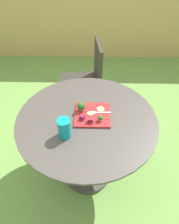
% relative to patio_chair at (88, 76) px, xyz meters
% --- Properties ---
extents(ground_plane, '(12.00, 12.00, 0.00)m').
position_rel_patio_chair_xyz_m(ground_plane, '(0.02, -0.87, -0.53)').
color(ground_plane, '#669342').
extents(bamboo_fence, '(8.00, 0.08, 1.60)m').
position_rel_patio_chair_xyz_m(bamboo_fence, '(0.02, 1.50, 0.28)').
color(bamboo_fence, tan).
rests_on(bamboo_fence, ground_plane).
extents(patio_table, '(0.99, 0.99, 0.75)m').
position_rel_patio_chair_xyz_m(patio_table, '(0.02, -0.87, -0.02)').
color(patio_table, '#423D38').
rests_on(patio_table, ground_plane).
extents(patio_chair, '(0.49, 0.49, 0.90)m').
position_rel_patio_chair_xyz_m(patio_chair, '(0.00, 0.00, 0.00)').
color(patio_chair, '#332D28').
rests_on(patio_chair, ground_plane).
extents(salad_plate, '(0.25, 0.25, 0.01)m').
position_rel_patio_chair_xyz_m(salad_plate, '(0.06, -0.85, 0.23)').
color(salad_plate, maroon).
rests_on(salad_plate, patio_table).
extents(drinking_glass, '(0.08, 0.08, 0.14)m').
position_rel_patio_chair_xyz_m(drinking_glass, '(-0.12, -1.04, 0.29)').
color(drinking_glass, '#0F8C93').
rests_on(drinking_glass, patio_table).
extents(fork, '(0.15, 0.03, 0.00)m').
position_rel_patio_chair_xyz_m(fork, '(0.09, -0.84, 0.24)').
color(fork, silver).
rests_on(fork, salad_plate).
extents(broccoli_floret_0, '(0.06, 0.06, 0.07)m').
position_rel_patio_chair_xyz_m(broccoli_floret_0, '(-0.02, -0.82, 0.28)').
color(broccoli_floret_0, '#99B770').
rests_on(broccoli_floret_0, salad_plate).
extents(broccoli_floret_1, '(0.04, 0.04, 0.05)m').
position_rel_patio_chair_xyz_m(broccoli_floret_1, '(0.11, -0.92, 0.27)').
color(broccoli_floret_1, '#99B770').
rests_on(broccoli_floret_1, salad_plate).
extents(cucumber_slice_0, '(0.05, 0.05, 0.01)m').
position_rel_patio_chair_xyz_m(cucumber_slice_0, '(0.11, -0.80, 0.24)').
color(cucumber_slice_0, '#8EB766').
rests_on(cucumber_slice_0, salad_plate).
extents(cucumber_slice_1, '(0.04, 0.04, 0.01)m').
position_rel_patio_chair_xyz_m(cucumber_slice_1, '(0.04, -0.85, 0.24)').
color(cucumber_slice_1, '#8EB766').
rests_on(cucumber_slice_1, salad_plate).
extents(beet_chunk_0, '(0.04, 0.04, 0.03)m').
position_rel_patio_chair_xyz_m(beet_chunk_0, '(-0.01, -0.90, 0.26)').
color(beet_chunk_0, maroon).
rests_on(beet_chunk_0, salad_plate).
extents(beet_chunk_1, '(0.03, 0.03, 0.03)m').
position_rel_patio_chair_xyz_m(beet_chunk_1, '(0.04, -0.93, 0.26)').
color(beet_chunk_1, maroon).
rests_on(beet_chunk_1, salad_plate).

